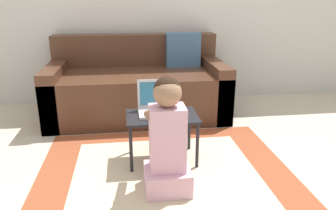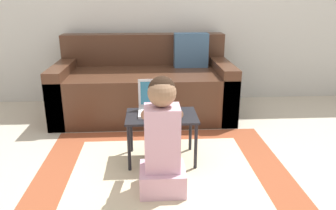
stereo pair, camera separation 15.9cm
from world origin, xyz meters
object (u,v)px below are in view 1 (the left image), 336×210
Objects in this scene: laptop_desk at (162,121)px; computer_mouse at (179,113)px; laptop at (155,108)px; couch at (138,87)px; person_seated at (167,140)px.

laptop_desk is 0.14m from computer_mouse.
laptop_desk is at bearing -50.88° from laptop.
laptop_desk is at bearing 172.03° from computer_mouse.
laptop reaches higher than computer_mouse.
laptop is 0.19m from computer_mouse.
laptop is 2.16× the size of computer_mouse.
couch reaches higher than laptop.
couch is 1.05m from laptop.
couch is 7.13× the size of laptop.
computer_mouse is at bearing -77.14° from couch.
laptop_desk is (0.13, -1.09, 0.03)m from couch.
laptop is 0.46m from person_seated.
computer_mouse reaches higher than laptop_desk.
person_seated reaches higher than computer_mouse.
laptop_desk is 0.11m from laptop.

